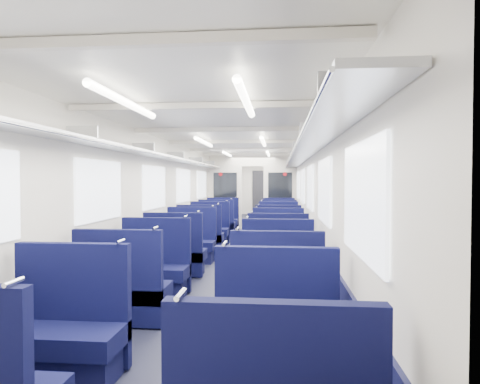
{
  "coord_description": "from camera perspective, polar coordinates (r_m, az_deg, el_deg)",
  "views": [
    {
      "loc": [
        0.85,
        -10.26,
        1.54
      ],
      "look_at": [
        -0.22,
        1.15,
        1.23
      ],
      "focal_mm": 31.46,
      "sensor_mm": 36.0,
      "label": 1
    }
  ],
  "objects": [
    {
      "name": "floor",
      "position": [
        10.41,
        0.61,
        -6.96
      ],
      "size": [
        2.8,
        18.0,
        0.01
      ],
      "primitive_type": "cube",
      "color": "black",
      "rests_on": "ground"
    },
    {
      "name": "ceiling",
      "position": [
        10.33,
        0.62,
        6.04
      ],
      "size": [
        2.8,
        18.0,
        0.01
      ],
      "primitive_type": "cube",
      "color": "white",
      "rests_on": "wall_left"
    },
    {
      "name": "wall_left",
      "position": [
        10.51,
        -7.01,
        -0.46
      ],
      "size": [
        0.02,
        18.0,
        2.35
      ],
      "primitive_type": "cube",
      "color": "beige",
      "rests_on": "floor"
    },
    {
      "name": "dado_left",
      "position": [
        10.57,
        -6.92,
        -4.93
      ],
      "size": [
        0.03,
        17.9,
        0.7
      ],
      "primitive_type": "cube",
      "color": "black",
      "rests_on": "floor"
    },
    {
      "name": "wall_right",
      "position": [
        10.28,
        8.41,
        -0.51
      ],
      "size": [
        0.02,
        18.0,
        2.35
      ],
      "primitive_type": "cube",
      "color": "beige",
      "rests_on": "floor"
    },
    {
      "name": "dado_right",
      "position": [
        10.34,
        8.31,
        -5.08
      ],
      "size": [
        0.03,
        17.9,
        0.7
      ],
      "primitive_type": "cube",
      "color": "black",
      "rests_on": "floor"
    },
    {
      "name": "wall_far",
      "position": [
        19.28,
        2.82,
        0.47
      ],
      "size": [
        2.8,
        0.02,
        2.35
      ],
      "primitive_type": "cube",
      "color": "beige",
      "rests_on": "floor"
    },
    {
      "name": "luggage_rack_left",
      "position": [
        10.48,
        -6.02,
        3.9
      ],
      "size": [
        0.36,
        17.4,
        0.18
      ],
      "color": "#B2B5BA",
      "rests_on": "wall_left"
    },
    {
      "name": "luggage_rack_right",
      "position": [
        10.28,
        7.39,
        3.94
      ],
      "size": [
        0.36,
        17.4,
        0.18
      ],
      "color": "#B2B5BA",
      "rests_on": "wall_right"
    },
    {
      "name": "windows",
      "position": [
        9.84,
        0.4,
        0.84
      ],
      "size": [
        2.78,
        15.6,
        0.75
      ],
      "color": "white",
      "rests_on": "wall_left"
    },
    {
      "name": "ceiling_fittings",
      "position": [
        10.06,
        0.49,
        5.81
      ],
      "size": [
        2.7,
        16.06,
        0.11
      ],
      "color": "silver",
      "rests_on": "ceiling"
    },
    {
      "name": "end_door",
      "position": [
        19.23,
        2.82,
        -0.06
      ],
      "size": [
        0.75,
        0.06,
        2.0
      ],
      "primitive_type": "cube",
      "color": "black",
      "rests_on": "floor"
    },
    {
      "name": "bulkhead",
      "position": [
        13.42,
        1.72,
        0.23
      ],
      "size": [
        2.8,
        0.1,
        2.35
      ],
      "color": "silver",
      "rests_on": "floor"
    },
    {
      "name": "seat_2",
      "position": [
        3.76,
        -22.58,
        -17.42
      ],
      "size": [
        0.95,
        0.53,
        1.07
      ],
      "color": "#0B0E39",
      "rests_on": "floor"
    },
    {
      "name": "seat_3",
      "position": [
        3.33,
        4.93,
        -19.9
      ],
      "size": [
        0.95,
        0.53,
        1.07
      ],
      "color": "#0B0E39",
      "rests_on": "floor"
    },
    {
      "name": "seat_4",
      "position": [
        4.82,
        -15.63,
        -13.11
      ],
      "size": [
        0.95,
        0.53,
        1.07
      ],
      "color": "#0B0E39",
      "rests_on": "floor"
    },
    {
      "name": "seat_5",
      "position": [
        4.55,
        5.05,
        -13.97
      ],
      "size": [
        0.95,
        0.53,
        1.07
      ],
      "color": "#0B0E39",
      "rests_on": "floor"
    },
    {
      "name": "seat_6",
      "position": [
        5.87,
        -11.6,
        -10.44
      ],
      "size": [
        0.95,
        0.53,
        1.07
      ],
      "color": "#0B0E39",
      "rests_on": "floor"
    },
    {
      "name": "seat_7",
      "position": [
        5.58,
        5.11,
        -11.04
      ],
      "size": [
        0.95,
        0.53,
        1.07
      ],
      "color": "#0B0E39",
      "rests_on": "floor"
    },
    {
      "name": "seat_8",
      "position": [
        6.96,
        -8.79,
        -8.52
      ],
      "size": [
        0.95,
        0.53,
        1.07
      ],
      "color": "#0B0E39",
      "rests_on": "floor"
    },
    {
      "name": "seat_9",
      "position": [
        6.8,
        5.16,
        -8.76
      ],
      "size": [
        0.95,
        0.53,
        1.07
      ],
      "color": "#0B0E39",
      "rests_on": "floor"
    },
    {
      "name": "seat_10",
      "position": [
        8.11,
        -6.72,
        -7.08
      ],
      "size": [
        0.95,
        0.53,
        1.07
      ],
      "color": "#0B0E39",
      "rests_on": "floor"
    },
    {
      "name": "seat_11",
      "position": [
        7.81,
        5.18,
        -7.41
      ],
      "size": [
        0.95,
        0.53,
        1.07
      ],
      "color": "#0B0E39",
      "rests_on": "floor"
    },
    {
      "name": "seat_12",
      "position": [
        9.06,
        -5.42,
        -6.17
      ],
      "size": [
        0.95,
        0.53,
        1.07
      ],
      "color": "#0B0E39",
      "rests_on": "floor"
    },
    {
      "name": "seat_13",
      "position": [
        8.98,
        5.2,
        -6.24
      ],
      "size": [
        0.95,
        0.53,
        1.07
      ],
      "color": "#0B0E39",
      "rests_on": "floor"
    },
    {
      "name": "seat_14",
      "position": [
        10.17,
        -4.22,
        -5.32
      ],
      "size": [
        0.95,
        0.53,
        1.07
      ],
      "color": "#0B0E39",
      "rests_on": "floor"
    },
    {
      "name": "seat_15",
      "position": [
        10.2,
        5.22,
        -5.29
      ],
      "size": [
        0.95,
        0.53,
        1.07
      ],
      "color": "#0B0E39",
      "rests_on": "floor"
    },
    {
      "name": "seat_16",
      "position": [
        11.4,
        -3.16,
        -4.57
      ],
      "size": [
        0.95,
        0.53,
        1.07
      ],
      "color": "#0B0E39",
      "rests_on": "floor"
    },
    {
      "name": "seat_17",
      "position": [
        11.28,
        5.24,
        -4.64
      ],
      "size": [
        0.95,
        0.53,
        1.07
      ],
      "color": "#0B0E39",
      "rests_on": "floor"
    },
    {
      "name": "seat_18",
      "position": [
        12.48,
        -2.41,
        -4.03
      ],
      "size": [
        0.95,
        0.53,
        1.07
      ],
      "color": "#0B0E39",
      "rests_on": "floor"
    },
    {
      "name": "seat_19",
      "position": [
        12.32,
        5.25,
        -4.11
      ],
      "size": [
        0.95,
        0.53,
        1.07
      ],
      "color": "#0B0E39",
      "rests_on": "floor"
    }
  ]
}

